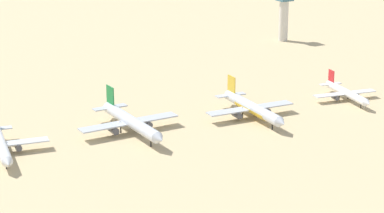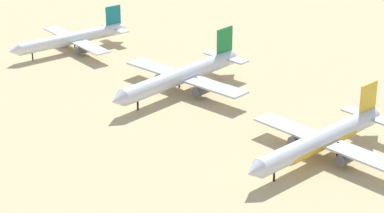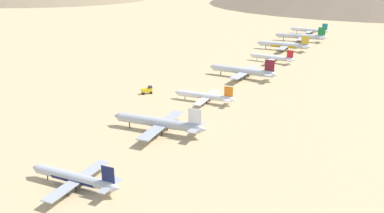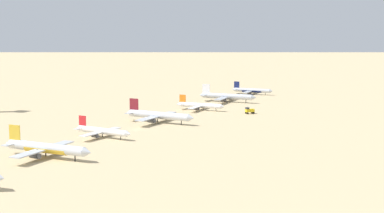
# 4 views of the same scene
# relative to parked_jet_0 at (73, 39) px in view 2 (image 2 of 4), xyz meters

# --- Properties ---
(parked_jet_0) EXTENTS (37.42, 30.56, 10.80)m
(parked_jet_0) POSITION_rel_parked_jet_0_xyz_m (0.00, 0.00, 0.00)
(parked_jet_0) COLOR silver
(parked_jet_0) RESTS_ON ground
(parked_jet_1) EXTENTS (44.29, 35.93, 12.78)m
(parked_jet_1) POSITION_rel_parked_jet_0_xyz_m (1.05, 44.19, 0.67)
(parked_jet_1) COLOR silver
(parked_jet_1) RESTS_ON ground
(parked_jet_2) EXTENTS (42.10, 34.17, 12.14)m
(parked_jet_2) POSITION_rel_parked_jet_0_xyz_m (7.12, 89.45, 0.40)
(parked_jet_2) COLOR silver
(parked_jet_2) RESTS_ON ground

